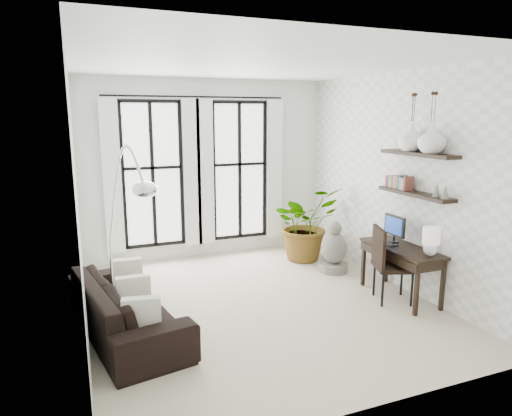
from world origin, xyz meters
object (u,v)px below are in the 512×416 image
plant (305,223)px  sofa (126,307)px  desk (404,251)px  desk_chair (387,260)px  arc_lamp (125,190)px  buddha (334,250)px

plant → sofa: bearing=-151.8°
plant → desk: size_ratio=1.04×
sofa → desk_chair: bearing=-106.2°
sofa → arc_lamp: 1.39m
plant → desk: plant is taller
arc_lamp → buddha: 3.68m
sofa → desk_chair: (3.49, -0.35, 0.27)m
desk → plant: bearing=101.0°
plant → buddha: bearing=-80.2°
arc_lamp → plant: bearing=24.7°
buddha → desk_chair: bearing=-88.9°
desk → desk_chair: desk is taller
sofa → desk: 3.78m
desk_chair → arc_lamp: (-3.38, 0.65, 1.08)m
arc_lamp → desk: bearing=-10.5°
sofa → desk: (3.75, -0.38, 0.37)m
sofa → buddha: (3.46, 1.00, 0.03)m
desk_chair → buddha: size_ratio=1.23×
sofa → desk: bearing=-106.2°
plant → desk: (0.42, -2.16, 0.04)m
plant → arc_lamp: 3.69m
plant → desk_chair: 2.14m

